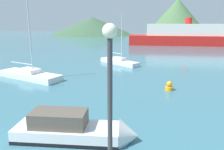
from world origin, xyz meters
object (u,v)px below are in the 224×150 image
(streetlamp, at_px, (110,99))
(ferry_distant, at_px, (188,36))
(motorboat_near, at_px, (77,131))
(buoy_marker, at_px, (169,86))
(sailboat_inner, at_px, (30,74))
(sailboat_middle, at_px, (119,61))

(streetlamp, height_order, ferry_distant, ferry_distant)
(motorboat_near, relative_size, buoy_marker, 7.93)
(streetlamp, bearing_deg, sailboat_inner, 135.43)
(streetlamp, distance_m, sailboat_middle, 26.18)
(streetlamp, bearing_deg, sailboat_middle, 106.82)
(ferry_distant, height_order, buoy_marker, ferry_distant)
(ferry_distant, bearing_deg, motorboat_near, -105.62)
(motorboat_near, xyz_separation_m, sailboat_inner, (-10.70, 9.50, -0.05))
(buoy_marker, bearing_deg, ferry_distant, 88.72)
(streetlamp, height_order, buoy_marker, streetlamp)
(motorboat_near, distance_m, sailboat_inner, 14.31)
(sailboat_middle, bearing_deg, sailboat_inner, -90.08)
(sailboat_middle, height_order, buoy_marker, sailboat_middle)
(motorboat_near, height_order, sailboat_middle, sailboat_middle)
(sailboat_middle, xyz_separation_m, buoy_marker, (7.85, -10.42, -0.07))
(streetlamp, xyz_separation_m, buoy_marker, (0.35, 14.40, -3.72))
(motorboat_near, relative_size, sailboat_inner, 0.69)
(streetlamp, xyz_separation_m, sailboat_middle, (-7.50, 24.82, -3.65))
(streetlamp, relative_size, motorboat_near, 0.77)
(motorboat_near, distance_m, ferry_distant, 52.53)
(sailboat_middle, relative_size, ferry_distant, 0.23)
(sailboat_inner, height_order, ferry_distant, sailboat_inner)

